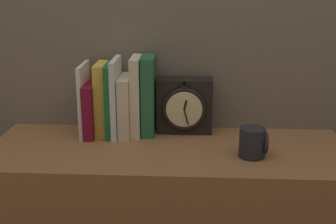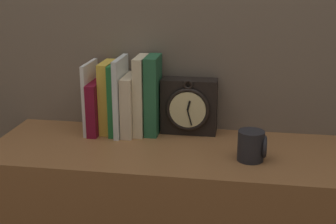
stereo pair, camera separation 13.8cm
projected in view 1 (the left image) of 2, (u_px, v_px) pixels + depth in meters
The scene contains 10 objects.
clock at pixel (184, 106), 1.53m from camera, with size 0.18×0.08×0.19m.
book_slot0_white at pixel (84, 100), 1.51m from camera, with size 0.01×0.14×0.23m.
book_slot1_maroon at pixel (91, 109), 1.52m from camera, with size 0.03×0.15×0.17m.
book_slot2_yellow at pixel (102, 99), 1.52m from camera, with size 0.03×0.12×0.23m.
book_slot3_green at pixel (111, 100), 1.51m from camera, with size 0.02×0.14×0.23m.
book_slot4_white at pixel (116, 98), 1.50m from camera, with size 0.02×0.15×0.25m.
book_slot5_cream at pixel (126, 106), 1.51m from camera, with size 0.04×0.14×0.19m.
book_slot6_cream at pixel (136, 96), 1.51m from camera, with size 0.03×0.12×0.26m.
book_slot7_green at pixel (149, 96), 1.51m from camera, with size 0.04×0.11×0.26m.
mug at pixel (253, 143), 1.35m from camera, with size 0.08×0.08×0.09m.
Camera 1 is at (0.07, -1.32, 1.32)m, focal length 50.00 mm.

